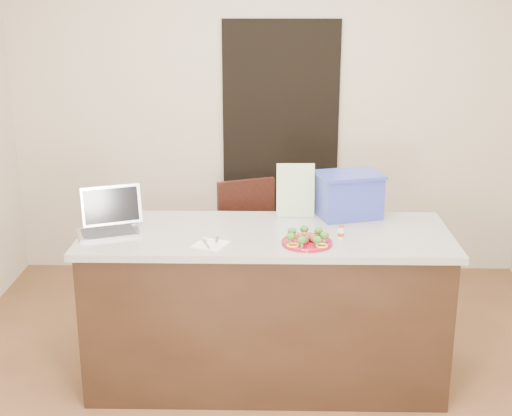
{
  "coord_description": "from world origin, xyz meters",
  "views": [
    {
      "loc": [
        0.02,
        -3.5,
        2.24
      ],
      "look_at": [
        -0.06,
        0.2,
        1.08
      ],
      "focal_mm": 50.0,
      "sensor_mm": 36.0,
      "label": 1
    }
  ],
  "objects_px": {
    "blue_box": "(349,195)",
    "chair": "(246,240)",
    "island": "(266,307)",
    "plate": "(307,242)",
    "yogurt_bottle": "(341,233)",
    "laptop": "(110,219)",
    "napkin": "(211,244)"
  },
  "relations": [
    {
      "from": "island",
      "to": "napkin",
      "type": "height_order",
      "value": "napkin"
    },
    {
      "from": "napkin",
      "to": "yogurt_bottle",
      "type": "distance_m",
      "value": 0.71
    },
    {
      "from": "laptop",
      "to": "chair",
      "type": "xyz_separation_m",
      "value": [
        0.73,
        0.92,
        -0.45
      ]
    },
    {
      "from": "island",
      "to": "blue_box",
      "type": "height_order",
      "value": "blue_box"
    },
    {
      "from": "plate",
      "to": "laptop",
      "type": "relative_size",
      "value": 0.68
    },
    {
      "from": "napkin",
      "to": "laptop",
      "type": "relative_size",
      "value": 0.4
    },
    {
      "from": "plate",
      "to": "napkin",
      "type": "relative_size",
      "value": 1.71
    },
    {
      "from": "blue_box",
      "to": "chair",
      "type": "xyz_separation_m",
      "value": [
        -0.63,
        0.64,
        -0.52
      ]
    },
    {
      "from": "yogurt_bottle",
      "to": "plate",
      "type": "bearing_deg",
      "value": -153.92
    },
    {
      "from": "laptop",
      "to": "chair",
      "type": "relative_size",
      "value": 0.42
    },
    {
      "from": "island",
      "to": "chair",
      "type": "relative_size",
      "value": 2.19
    },
    {
      "from": "island",
      "to": "yogurt_bottle",
      "type": "bearing_deg",
      "value": -13.6
    },
    {
      "from": "island",
      "to": "plate",
      "type": "height_order",
      "value": "plate"
    },
    {
      "from": "island",
      "to": "laptop",
      "type": "bearing_deg",
      "value": 178.99
    },
    {
      "from": "plate",
      "to": "yogurt_bottle",
      "type": "height_order",
      "value": "yogurt_bottle"
    },
    {
      "from": "plate",
      "to": "yogurt_bottle",
      "type": "relative_size",
      "value": 3.68
    },
    {
      "from": "island",
      "to": "plate",
      "type": "distance_m",
      "value": 0.55
    },
    {
      "from": "island",
      "to": "chair",
      "type": "distance_m",
      "value": 0.95
    },
    {
      "from": "island",
      "to": "plate",
      "type": "relative_size",
      "value": 7.59
    },
    {
      "from": "yogurt_bottle",
      "to": "laptop",
      "type": "xyz_separation_m",
      "value": [
        -1.28,
        0.11,
        0.03
      ]
    },
    {
      "from": "chair",
      "to": "plate",
      "type": "bearing_deg",
      "value": -93.14
    },
    {
      "from": "yogurt_bottle",
      "to": "laptop",
      "type": "height_order",
      "value": "laptop"
    },
    {
      "from": "napkin",
      "to": "chair",
      "type": "relative_size",
      "value": 0.17
    },
    {
      "from": "napkin",
      "to": "plate",
      "type": "bearing_deg",
      "value": 2.61
    },
    {
      "from": "laptop",
      "to": "blue_box",
      "type": "bearing_deg",
      "value": -9.83
    },
    {
      "from": "plate",
      "to": "blue_box",
      "type": "height_order",
      "value": "blue_box"
    },
    {
      "from": "plate",
      "to": "chair",
      "type": "relative_size",
      "value": 0.29
    },
    {
      "from": "napkin",
      "to": "yogurt_bottle",
      "type": "xyz_separation_m",
      "value": [
        0.7,
        0.12,
        0.03
      ]
    },
    {
      "from": "island",
      "to": "chair",
      "type": "xyz_separation_m",
      "value": [
        -0.15,
        0.93,
        0.07
      ]
    },
    {
      "from": "blue_box",
      "to": "island",
      "type": "bearing_deg",
      "value": -165.01
    },
    {
      "from": "island",
      "to": "napkin",
      "type": "relative_size",
      "value": 13.0
    },
    {
      "from": "yogurt_bottle",
      "to": "blue_box",
      "type": "height_order",
      "value": "blue_box"
    }
  ]
}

